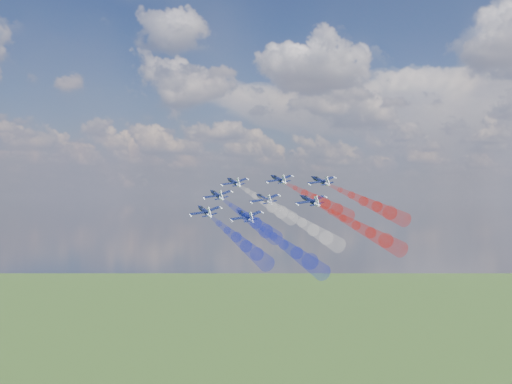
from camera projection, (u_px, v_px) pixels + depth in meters
The scene contains 16 objects.
jet_lead at pixel (234, 182), 195.46m from camera, with size 9.61×12.01×3.20m, color black, non-canonical shape.
trail_lead at pixel (264, 201), 174.70m from camera, with size 4.00×36.62×4.00m, color white, non-canonical shape.
jet_inner_left at pixel (217, 195), 182.27m from camera, with size 9.61×12.01×3.20m, color black, non-canonical shape.
trail_inner_left at pixel (247, 217), 161.51m from camera, with size 4.00×36.62×4.00m, color #1724C9, non-canonical shape.
jet_inner_right at pixel (279, 179), 191.21m from camera, with size 9.61×12.01×3.20m, color black, non-canonical shape.
trail_inner_right at pixel (314, 198), 170.45m from camera, with size 4.00×36.62×4.00m, color red, non-canonical shape.
jet_outer_left at pixel (205, 211), 167.57m from camera, with size 9.61×12.01×3.20m, color black, non-canonical shape.
trail_outer_left at pixel (236, 238), 146.82m from camera, with size 4.00×36.62×4.00m, color #1724C9, non-canonical shape.
jet_center_third at pixel (264, 199), 174.40m from camera, with size 9.61×12.01×3.20m, color black, non-canonical shape.
trail_center_third at pixel (302, 222), 153.65m from camera, with size 4.00×36.62×4.00m, color white, non-canonical shape.
jet_outer_right at pixel (321, 181), 183.56m from camera, with size 9.61×12.01×3.20m, color black, non-canonical shape.
trail_outer_right at pixel (364, 201), 162.81m from camera, with size 4.00×36.62×4.00m, color red, non-canonical shape.
jet_rear_left at pixel (246, 216), 161.44m from camera, with size 9.61×12.01×3.20m, color black, non-canonical shape.
trail_rear_left at pixel (284, 244), 140.69m from camera, with size 4.00×36.62×4.00m, color #1724C9, non-canonical shape.
jet_rear_right at pixel (310, 200), 168.02m from camera, with size 9.61×12.01×3.20m, color black, non-canonical shape.
trail_rear_right at pixel (356, 225), 147.27m from camera, with size 4.00×36.62×4.00m, color red, non-canonical shape.
Camera 1 is at (111.19, -159.08, 129.90)m, focal length 41.34 mm.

